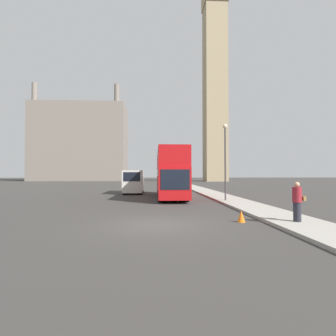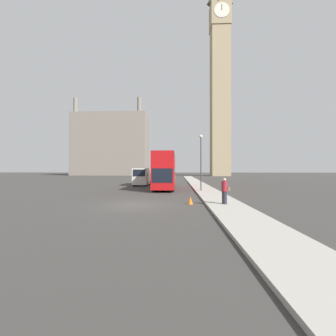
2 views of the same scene
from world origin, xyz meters
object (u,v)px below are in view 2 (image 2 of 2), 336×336
red_double_decker_bus (165,169)px  white_van (142,176)px  pedestrian (225,191)px  street_lamp (201,154)px  clock_tower (220,75)px

red_double_decker_bus → white_van: red_double_decker_bus is taller
pedestrian → red_double_decker_bus: bearing=109.4°
pedestrian → street_lamp: size_ratio=0.28×
white_van → street_lamp: street_lamp is taller
clock_tower → red_double_decker_bus: size_ratio=6.55×
white_van → pedestrian: white_van is taller
red_double_decker_bus → white_van: (-3.89, 5.71, -1.07)m
clock_tower → pedestrian: (-12.47, -68.25, -36.13)m
clock_tower → pedestrian: bearing=-100.4°
white_van → pedestrian: (8.61, -19.15, -0.39)m
red_double_decker_bus → pedestrian: size_ratio=6.40×
white_van → pedestrian: 21.00m
clock_tower → white_van: bearing=-113.2°
clock_tower → pedestrian: size_ratio=41.96×
clock_tower → white_van: clock_tower is taller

